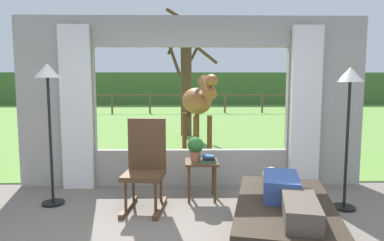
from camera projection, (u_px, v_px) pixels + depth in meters
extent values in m
cube|color=#9E998E|center=(57.00, 103.00, 5.06)|extent=(1.15, 0.12, 2.55)
cube|color=#9E998E|center=(324.00, 102.00, 5.13)|extent=(1.15, 0.12, 2.55)
cube|color=#9E998E|center=(191.00, 167.00, 5.20)|extent=(2.90, 0.12, 0.55)
cube|color=#9E998E|center=(191.00, 32.00, 4.98)|extent=(2.90, 0.12, 0.45)
cube|color=silver|center=(76.00, 108.00, 4.93)|extent=(0.44, 0.10, 2.40)
cube|color=silver|center=(305.00, 108.00, 4.99)|extent=(0.44, 0.10, 2.40)
cube|color=olive|center=(188.00, 116.00, 16.07)|extent=(36.00, 21.68, 0.02)
cube|color=#466833|center=(187.00, 89.00, 25.72)|extent=(36.00, 2.00, 2.40)
cube|color=black|center=(284.00, 231.00, 3.29)|extent=(1.16, 1.71, 0.24)
cube|color=#2D2319|center=(284.00, 211.00, 3.27)|extent=(1.26, 1.86, 0.18)
cube|color=#334C8C|center=(281.00, 186.00, 3.39)|extent=(0.47, 0.66, 0.22)
cube|color=#4C4238|center=(300.00, 209.00, 2.81)|extent=(0.42, 0.73, 0.18)
sphere|color=tan|center=(271.00, 176.00, 3.77)|extent=(0.20, 0.20, 0.20)
cube|color=#4C331E|center=(144.00, 175.00, 4.13)|extent=(0.53, 0.53, 0.06)
cube|color=#4C331E|center=(147.00, 145.00, 4.30)|extent=(0.48, 0.11, 0.68)
cube|color=#4C331E|center=(128.00, 207.00, 4.19)|extent=(0.13, 0.68, 0.06)
cube|color=#4C331E|center=(160.00, 208.00, 4.15)|extent=(0.13, 0.68, 0.06)
cylinder|color=#4C331E|center=(126.00, 196.00, 3.99)|extent=(0.04, 0.04, 0.38)
cylinder|color=#4C331E|center=(156.00, 197.00, 3.96)|extent=(0.04, 0.04, 0.38)
cylinder|color=#4C331E|center=(133.00, 187.00, 4.34)|extent=(0.04, 0.04, 0.38)
cylinder|color=#4C331E|center=(161.00, 187.00, 4.31)|extent=(0.04, 0.04, 0.38)
cube|color=#4C331E|center=(201.00, 162.00, 4.53)|extent=(0.44, 0.44, 0.03)
cylinder|color=#4C331E|center=(189.00, 185.00, 4.39)|extent=(0.04, 0.04, 0.49)
cylinder|color=#4C331E|center=(215.00, 185.00, 4.40)|extent=(0.04, 0.04, 0.49)
cylinder|color=#4C331E|center=(189.00, 178.00, 4.73)|extent=(0.04, 0.04, 0.49)
cylinder|color=#4C331E|center=(213.00, 177.00, 4.73)|extent=(0.04, 0.04, 0.49)
cylinder|color=#9E6042|center=(195.00, 156.00, 4.58)|extent=(0.14, 0.14, 0.12)
sphere|color=#2D6B2D|center=(195.00, 145.00, 4.57)|extent=(0.22, 0.22, 0.22)
cube|color=#337247|center=(209.00, 161.00, 4.48)|extent=(0.20, 0.13, 0.03)
cube|color=black|center=(209.00, 159.00, 4.47)|extent=(0.17, 0.13, 0.04)
cube|color=#23478C|center=(208.00, 156.00, 4.47)|extent=(0.17, 0.14, 0.03)
cylinder|color=black|center=(53.00, 203.00, 4.37)|extent=(0.28, 0.28, 0.03)
cylinder|color=black|center=(51.00, 142.00, 4.29)|extent=(0.04, 0.04, 1.63)
cone|color=white|center=(47.00, 71.00, 4.19)|extent=(0.32, 0.32, 0.18)
cylinder|color=black|center=(344.00, 207.00, 4.22)|extent=(0.28, 0.28, 0.03)
cylinder|color=black|center=(347.00, 147.00, 4.13)|extent=(0.04, 0.04, 1.58)
cone|color=white|center=(350.00, 75.00, 4.04)|extent=(0.32, 0.32, 0.18)
ellipsoid|color=brown|center=(196.00, 101.00, 7.63)|extent=(0.90, 1.35, 0.60)
cylinder|color=brown|center=(207.00, 87.00, 6.96)|extent=(0.42, 0.65, 0.53)
ellipsoid|color=brown|center=(211.00, 80.00, 6.71)|extent=(0.33, 0.52, 0.24)
cube|color=#593319|center=(206.00, 86.00, 7.03)|extent=(0.20, 0.43, 0.32)
cylinder|color=#593319|center=(188.00, 106.00, 8.22)|extent=(0.12, 0.12, 0.55)
cylinder|color=#593319|center=(210.00, 135.00, 7.36)|extent=(0.11, 0.11, 0.85)
cylinder|color=#593319|center=(196.00, 136.00, 7.27)|extent=(0.11, 0.11, 0.85)
cylinder|color=#593319|center=(197.00, 130.00, 8.16)|extent=(0.11, 0.11, 0.85)
cylinder|color=#593319|center=(184.00, 131.00, 8.06)|extent=(0.11, 0.11, 0.85)
cylinder|color=#4C3823|center=(186.00, 83.00, 9.98)|extent=(0.32, 0.32, 3.14)
cylinder|color=#47331E|center=(199.00, 43.00, 10.11)|extent=(0.62, 0.92, 1.01)
cylinder|color=#47331E|center=(174.00, 58.00, 9.70)|extent=(0.45, 0.70, 1.01)
cylinder|color=#47331E|center=(175.00, 39.00, 10.05)|extent=(0.47, 0.66, 0.98)
cylinder|color=#47331E|center=(191.00, 24.00, 9.28)|extent=(1.41, 0.45, 0.80)
cylinder|color=#47331E|center=(199.00, 49.00, 9.47)|extent=(1.14, 1.05, 0.78)
cylinder|color=brown|center=(36.00, 103.00, 17.76)|extent=(0.10, 0.10, 1.10)
cylinder|color=brown|center=(74.00, 103.00, 17.80)|extent=(0.10, 0.10, 1.10)
cylinder|color=brown|center=(112.00, 103.00, 17.83)|extent=(0.10, 0.10, 1.10)
cylinder|color=brown|center=(150.00, 103.00, 17.87)|extent=(0.10, 0.10, 1.10)
cylinder|color=brown|center=(187.00, 103.00, 17.90)|extent=(0.10, 0.10, 1.10)
cylinder|color=brown|center=(225.00, 103.00, 17.94)|extent=(0.10, 0.10, 1.10)
cylinder|color=brown|center=(262.00, 103.00, 17.98)|extent=(0.10, 0.10, 1.10)
cylinder|color=brown|center=(299.00, 102.00, 18.01)|extent=(0.10, 0.10, 1.10)
cylinder|color=brown|center=(336.00, 102.00, 18.05)|extent=(0.10, 0.10, 1.10)
cube|color=brown|center=(187.00, 95.00, 17.86)|extent=(16.00, 0.06, 0.08)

